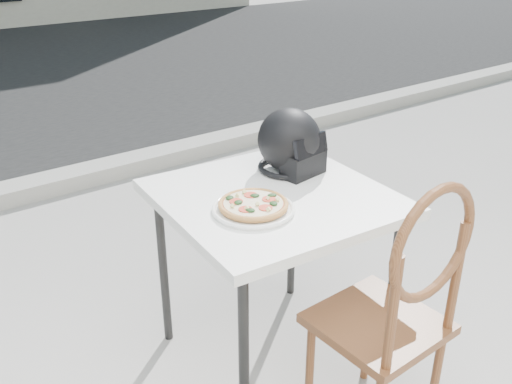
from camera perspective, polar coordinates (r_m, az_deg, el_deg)
curb at (r=4.54m, az=-23.91°, el=-0.29°), size 30.00×0.25×0.12m
cafe_table_main at (r=2.38m, az=1.76°, el=-1.81°), size 0.96×0.96×0.84m
plate at (r=2.20m, az=-0.27°, el=-1.72°), size 0.33×0.33×0.02m
pizza at (r=2.19m, az=-0.27°, el=-1.22°), size 0.36×0.36×0.03m
helmet at (r=2.53m, az=3.48°, el=4.83°), size 0.32×0.32×0.28m
cafe_chair_main at (r=2.13m, az=14.06°, el=-10.70°), size 0.44×0.44×1.13m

